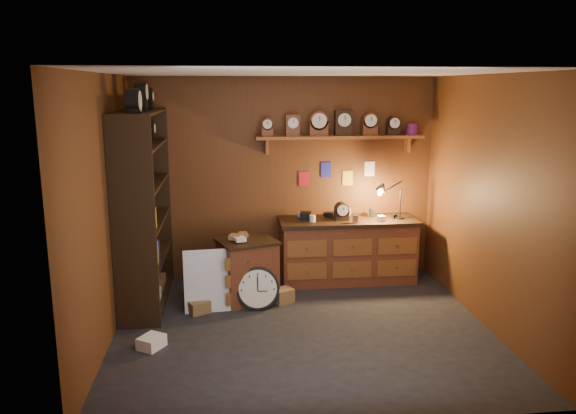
# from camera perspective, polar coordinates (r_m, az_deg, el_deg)

# --- Properties ---
(floor) EXTENTS (4.00, 4.00, 0.00)m
(floor) POSITION_cam_1_polar(r_m,az_deg,el_deg) (6.22, 1.50, -12.23)
(floor) COLOR black
(floor) RESTS_ON ground
(room_shell) EXTENTS (4.02, 3.62, 2.71)m
(room_shell) POSITION_cam_1_polar(r_m,az_deg,el_deg) (5.84, 1.88, 3.80)
(room_shell) COLOR #572F14
(room_shell) RESTS_ON ground
(shelving_unit) EXTENTS (0.47, 1.60, 2.58)m
(shelving_unit) POSITION_cam_1_polar(r_m,az_deg,el_deg) (6.80, -14.73, 0.60)
(shelving_unit) COLOR black
(shelving_unit) RESTS_ON ground
(workbench) EXTENTS (1.83, 0.66, 1.36)m
(workbench) POSITION_cam_1_polar(r_m,az_deg,el_deg) (7.56, 6.08, -4.02)
(workbench) COLOR brown
(workbench) RESTS_ON ground
(low_cabinet) EXTENTS (0.81, 0.75, 0.85)m
(low_cabinet) POSITION_cam_1_polar(r_m,az_deg,el_deg) (6.87, -4.13, -6.18)
(low_cabinet) COLOR brown
(low_cabinet) RESTS_ON ground
(big_round_clock) EXTENTS (0.51, 0.17, 0.51)m
(big_round_clock) POSITION_cam_1_polar(r_m,az_deg,el_deg) (6.65, -3.10, -8.27)
(big_round_clock) COLOR black
(big_round_clock) RESTS_ON ground
(white_panel) EXTENTS (0.57, 0.20, 0.74)m
(white_panel) POSITION_cam_1_polar(r_m,az_deg,el_deg) (6.75, -8.02, -10.33)
(white_panel) COLOR silver
(white_panel) RESTS_ON ground
(mini_fridge) EXTENTS (0.60, 0.62, 0.54)m
(mini_fridge) POSITION_cam_1_polar(r_m,az_deg,el_deg) (7.38, -4.56, -6.03)
(mini_fridge) COLOR silver
(mini_fridge) RESTS_ON ground
(floor_box_a) EXTENTS (0.30, 0.28, 0.14)m
(floor_box_a) POSITION_cam_1_polar(r_m,az_deg,el_deg) (6.68, -9.07, -9.97)
(floor_box_a) COLOR olive
(floor_box_a) RESTS_ON ground
(floor_box_b) EXTENTS (0.30, 0.31, 0.12)m
(floor_box_b) POSITION_cam_1_polar(r_m,az_deg,el_deg) (5.94, -13.70, -13.19)
(floor_box_b) COLOR white
(floor_box_b) RESTS_ON ground
(floor_box_c) EXTENTS (0.29, 0.28, 0.17)m
(floor_box_c) POSITION_cam_1_polar(r_m,az_deg,el_deg) (6.89, -0.52, -8.99)
(floor_box_c) COLOR olive
(floor_box_c) RESTS_ON ground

